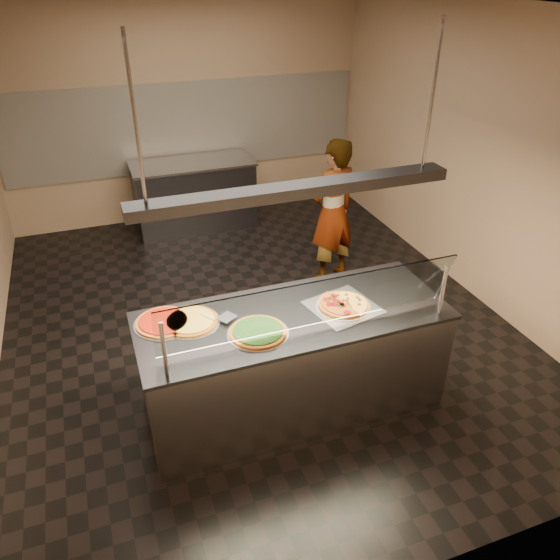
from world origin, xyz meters
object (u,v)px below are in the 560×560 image
object	(u,v)px
pizza_tomato	(163,322)
sneeze_guard	(312,305)
serving_counter	(293,361)
half_pizza_pepperoni	(332,306)
pizza_cheese	(190,321)
prep_table	(195,194)
heat_lamp_housing	(295,190)
pizza_spatula	(216,317)
worker	(333,212)
half_pizza_sausage	(354,302)
pizza_spinach	(258,332)
perforated_tray	(343,306)

from	to	relation	value
pizza_tomato	sneeze_guard	bearing A→B (deg)	-30.23
serving_counter	half_pizza_pepperoni	distance (m)	0.59
pizza_cheese	prep_table	xyz separation A→B (m)	(0.81, 3.72, -0.48)
pizza_cheese	heat_lamp_housing	bearing A→B (deg)	-12.30
pizza_tomato	pizza_spatula	bearing A→B (deg)	-13.01
serving_counter	pizza_spatula	distance (m)	0.78
pizza_spatula	worker	xyz separation A→B (m)	(1.79, 1.73, -0.12)
pizza_cheese	pizza_spatula	xyz separation A→B (m)	(0.19, -0.04, 0.01)
pizza_spatula	heat_lamp_housing	distance (m)	1.16
serving_counter	worker	distance (m)	2.25
half_pizza_pepperoni	half_pizza_sausage	world-z (taller)	half_pizza_pepperoni
pizza_spinach	serving_counter	bearing A→B (deg)	23.18
serving_counter	pizza_cheese	size ratio (longest dim) A/B	5.48
heat_lamp_housing	pizza_spinach	bearing A→B (deg)	-156.82
pizza_cheese	pizza_tomato	world-z (taller)	same
half_pizza_sausage	pizza_cheese	world-z (taller)	half_pizza_sausage
serving_counter	pizza_spatula	world-z (taller)	pizza_spatula
heat_lamp_housing	pizza_tomato	bearing A→B (deg)	167.12
half_pizza_pepperoni	worker	size ratio (longest dim) A/B	0.26
half_pizza_sausage	heat_lamp_housing	bearing A→B (deg)	175.70
perforated_tray	heat_lamp_housing	distance (m)	1.09
pizza_tomato	prep_table	distance (m)	3.83
sneeze_guard	pizza_tomato	world-z (taller)	sneeze_guard
pizza_cheese	prep_table	size ratio (longest dim) A/B	0.27
half_pizza_sausage	pizza_tomato	size ratio (longest dim) A/B	0.98
serving_counter	half_pizza_pepperoni	xyz separation A→B (m)	(0.31, -0.04, 0.50)
perforated_tray	pizza_spatula	distance (m)	1.01
pizza_tomato	heat_lamp_housing	world-z (taller)	heat_lamp_housing
half_pizza_pepperoni	heat_lamp_housing	bearing A→B (deg)	172.63
perforated_tray	prep_table	size ratio (longest dim) A/B	0.35
pizza_spatula	pizza_cheese	bearing A→B (deg)	169.25
half_pizza_pepperoni	perforated_tray	bearing A→B (deg)	-0.15
pizza_spinach	pizza_tomato	xyz separation A→B (m)	(-0.63, 0.37, -0.00)
pizza_tomato	worker	world-z (taller)	worker
perforated_tray	worker	bearing A→B (deg)	67.34
pizza_cheese	worker	xyz separation A→B (m)	(1.98, 1.70, -0.10)
sneeze_guard	half_pizza_sausage	size ratio (longest dim) A/B	4.99
serving_counter	sneeze_guard	xyz separation A→B (m)	(0.00, -0.34, 0.76)
serving_counter	pizza_cheese	bearing A→B (deg)	167.70
half_pizza_pepperoni	heat_lamp_housing	size ratio (longest dim) A/B	0.19
sneeze_guard	pizza_spinach	size ratio (longest dim) A/B	4.80
prep_table	half_pizza_sausage	bearing A→B (deg)	-83.19
sneeze_guard	pizza_spatula	xyz separation A→B (m)	(-0.59, 0.48, -0.27)
half_pizza_sausage	heat_lamp_housing	world-z (taller)	heat_lamp_housing
serving_counter	heat_lamp_housing	size ratio (longest dim) A/B	1.06
perforated_tray	pizza_spinach	size ratio (longest dim) A/B	1.27
half_pizza_pepperoni	pizza_spinach	size ratio (longest dim) A/B	0.96
pizza_tomato	prep_table	xyz separation A→B (m)	(1.00, 3.66, -0.48)
half_pizza_pepperoni	pizza_tomato	bearing A→B (deg)	168.43
pizza_cheese	pizza_spinach	bearing A→B (deg)	-35.72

